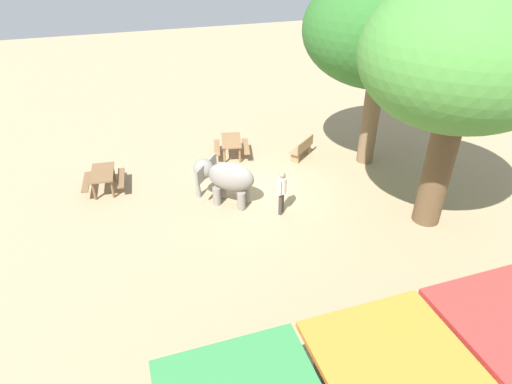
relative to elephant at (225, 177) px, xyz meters
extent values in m
plane|color=tan|center=(-1.49, -0.27, -1.02)|extent=(60.00, 60.00, 0.00)
cylinder|color=gray|center=(0.32, 0.04, -0.68)|extent=(0.29, 0.29, 0.68)
cylinder|color=gray|center=(0.03, -0.33, -0.68)|extent=(0.29, 0.29, 0.68)
cylinder|color=gray|center=(-0.41, 0.62, -0.68)|extent=(0.29, 0.29, 0.68)
cylinder|color=gray|center=(-0.70, 0.25, -0.68)|extent=(0.29, 0.29, 0.68)
ellipsoid|color=gray|center=(-0.19, 0.15, 0.07)|extent=(1.86, 1.72, 1.02)
sphere|color=gray|center=(0.63, -0.50, 0.19)|extent=(0.72, 0.72, 0.72)
cone|color=gray|center=(0.85, -0.67, -0.45)|extent=(0.23, 0.23, 1.14)
cube|color=gray|center=(0.84, -0.06, 0.19)|extent=(0.43, 0.52, 0.54)
cube|color=gray|center=(0.25, -0.81, 0.19)|extent=(0.43, 0.52, 0.54)
cylinder|color=#3F3833|center=(-1.58, 1.35, -0.61)|extent=(0.14, 0.14, 0.82)
cylinder|color=#3F3833|center=(-1.69, 1.21, -0.61)|extent=(0.14, 0.14, 0.82)
cylinder|color=silver|center=(-1.64, 1.28, 0.09)|extent=(0.32, 0.32, 0.58)
sphere|color=tan|center=(-1.64, 1.28, 0.49)|extent=(0.22, 0.22, 0.22)
cylinder|color=silver|center=(-1.51, 1.45, 0.11)|extent=(0.09, 0.09, 0.55)
cylinder|color=silver|center=(-1.76, 1.12, 0.11)|extent=(0.09, 0.09, 0.55)
cylinder|color=brown|center=(-6.13, 3.20, 0.94)|extent=(0.88, 0.88, 3.92)
ellipsoid|color=#478C38|center=(-6.13, 3.20, 4.53)|extent=(6.01, 5.51, 4.26)
cylinder|color=brown|center=(-6.38, -1.23, 0.85)|extent=(0.67, 0.67, 3.74)
ellipsoid|color=#2D6B28|center=(-6.38, -1.23, 4.33)|extent=(5.94, 5.44, 4.21)
cube|color=#9E7A51|center=(-3.93, -2.33, -0.57)|extent=(1.34, 1.19, 0.06)
cube|color=#9E7A51|center=(-4.04, -2.20, -0.34)|extent=(1.13, 0.93, 0.40)
cube|color=#9E7A51|center=(-3.52, -2.00, -0.81)|extent=(0.29, 0.33, 0.42)
cube|color=#9E7A51|center=(-4.34, -2.66, -0.81)|extent=(0.29, 0.33, 0.42)
cube|color=olive|center=(-1.17, -3.38, -0.27)|extent=(1.12, 1.64, 0.06)
cylinder|color=olive|center=(-1.34, -2.73, -0.66)|extent=(0.10, 0.10, 0.72)
cylinder|color=olive|center=(-0.72, -2.87, -0.66)|extent=(0.10, 0.10, 0.72)
cylinder|color=olive|center=(-1.62, -3.89, -0.66)|extent=(0.10, 0.10, 0.72)
cylinder|color=olive|center=(-1.00, -4.04, -0.66)|extent=(0.10, 0.10, 0.72)
cube|color=olive|center=(-1.77, -3.24, -0.58)|extent=(0.58, 1.51, 0.05)
cube|color=olive|center=(-0.57, -3.53, -0.58)|extent=(0.58, 1.51, 0.05)
cube|color=brown|center=(4.08, -2.20, -0.27)|extent=(0.92, 1.56, 0.06)
cylinder|color=brown|center=(4.35, -2.82, -0.66)|extent=(0.10, 0.10, 0.72)
cylinder|color=brown|center=(3.71, -2.77, -0.66)|extent=(0.10, 0.10, 0.72)
cylinder|color=brown|center=(4.45, -1.63, -0.66)|extent=(0.10, 0.10, 0.72)
cylinder|color=brown|center=(3.81, -1.58, -0.66)|extent=(0.10, 0.10, 0.72)
cube|color=brown|center=(4.70, -2.25, -0.58)|extent=(0.36, 1.51, 0.05)
cube|color=brown|center=(3.47, -2.15, -0.58)|extent=(0.36, 1.51, 0.05)
cube|color=#59514C|center=(-3.12, 9.20, -0.02)|extent=(2.00, 1.80, 2.00)
cylinder|color=gray|center=(-2.22, 8.39, 0.18)|extent=(0.10, 0.10, 2.40)
cylinder|color=gray|center=(-4.02, 8.39, 0.18)|extent=(0.10, 0.10, 2.40)
cube|color=orange|center=(-0.52, 9.20, 1.44)|extent=(2.50, 2.50, 0.12)
cylinder|color=gray|center=(0.38, 8.39, 0.18)|extent=(0.10, 0.10, 2.40)
cylinder|color=gray|center=(-1.42, 8.39, 0.18)|extent=(0.10, 0.10, 2.40)
camera|label=1|loc=(3.10, 12.82, 7.59)|focal=30.56mm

